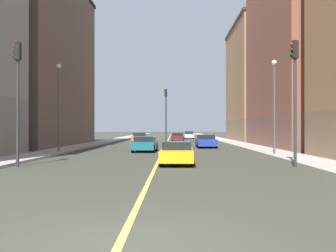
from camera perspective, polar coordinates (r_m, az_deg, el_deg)
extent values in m
plane|color=#35372D|center=(6.81, -7.28, -17.17)|extent=(400.00, 400.00, 0.00)
cube|color=#9E9B93|center=(56.04, 8.94, -2.27)|extent=(2.63, 168.00, 0.15)
cube|color=#9E9B93|center=(56.33, -9.12, -2.26)|extent=(2.63, 168.00, 0.15)
cube|color=#E5D14C|center=(55.49, -0.11, -2.36)|extent=(0.16, 154.00, 0.01)
cube|color=brown|center=(41.78, 20.36, -0.74)|extent=(9.50, 18.69, 3.31)
cube|color=#93513D|center=(42.86, 20.34, 12.60)|extent=(9.50, 18.69, 16.47)
cube|color=#8F6B4F|center=(60.56, 14.17, -0.67)|extent=(9.50, 17.59, 3.20)
cube|color=#A8754C|center=(61.13, 14.16, 7.52)|extent=(9.50, 17.59, 14.23)
cube|color=#4B3422|center=(62.55, 14.15, 14.17)|extent=(9.80, 17.89, 0.40)
cube|color=brown|center=(45.07, -19.68, -0.65)|extent=(9.50, 22.27, 3.41)
cube|color=brown|center=(45.98, -19.65, 11.07)|extent=(9.50, 22.27, 15.25)
cylinder|color=#2D2D2D|center=(20.54, 18.35, 1.89)|extent=(0.16, 0.16, 5.53)
cube|color=black|center=(20.91, 18.34, 10.73)|extent=(0.28, 0.32, 0.90)
sphere|color=red|center=(20.92, 17.91, 11.48)|extent=(0.20, 0.20, 0.20)
sphere|color=#352204|center=(20.86, 17.91, 10.72)|extent=(0.20, 0.20, 0.20)
sphere|color=black|center=(20.81, 17.91, 9.97)|extent=(0.20, 0.20, 0.20)
cylinder|color=#2D2D2D|center=(21.16, -21.42, 1.78)|extent=(0.16, 0.16, 5.48)
cube|color=black|center=(21.52, -21.41, 10.30)|extent=(0.28, 0.32, 0.90)
sphere|color=red|center=(21.63, -21.80, 10.97)|extent=(0.20, 0.20, 0.20)
sphere|color=#352204|center=(21.57, -21.81, 10.24)|extent=(0.20, 0.20, 0.20)
sphere|color=black|center=(21.53, -21.81, 9.51)|extent=(0.20, 0.20, 0.20)
cylinder|color=#2D2D2D|center=(46.17, -0.29, 0.81)|extent=(0.16, 0.16, 5.79)
cube|color=black|center=(46.36, -0.29, 4.95)|extent=(0.28, 0.32, 0.90)
sphere|color=#320404|center=(46.39, -0.49, 5.28)|extent=(0.20, 0.20, 0.20)
sphere|color=#352204|center=(46.36, -0.49, 4.94)|extent=(0.20, 0.20, 0.20)
sphere|color=green|center=(46.34, -0.49, 4.59)|extent=(0.20, 0.20, 0.20)
cylinder|color=#4C4C51|center=(28.37, 15.51, 2.42)|extent=(0.14, 0.14, 6.36)
sphere|color=#EAEACC|center=(28.72, 15.50, 9.07)|extent=(0.36, 0.36, 0.36)
cylinder|color=#4C4C51|center=(31.29, -15.92, 2.35)|extent=(0.14, 0.14, 6.55)
sphere|color=#EAEACC|center=(31.63, -15.91, 8.56)|extent=(0.36, 0.36, 0.36)
cube|color=#23389E|center=(39.10, 5.67, -2.42)|extent=(1.92, 4.35, 0.66)
cube|color=black|center=(39.29, 5.64, -1.61)|extent=(1.68, 2.18, 0.44)
cylinder|color=black|center=(40.38, 4.27, -2.67)|extent=(0.22, 0.64, 0.64)
cylinder|color=black|center=(40.53, 6.71, -2.66)|extent=(0.22, 0.64, 0.64)
cylinder|color=black|center=(37.70, 4.54, -2.84)|extent=(0.22, 0.64, 0.64)
cylinder|color=black|center=(37.86, 7.16, -2.83)|extent=(0.22, 0.64, 0.64)
cube|color=#196670|center=(32.28, -3.44, -2.86)|extent=(2.02, 4.03, 0.65)
cube|color=black|center=(32.28, -3.44, -1.91)|extent=(1.71, 2.12, 0.42)
cylinder|color=black|center=(33.61, -4.62, -3.15)|extent=(0.25, 0.65, 0.64)
cylinder|color=black|center=(33.42, -1.75, -3.16)|extent=(0.25, 0.65, 0.64)
cylinder|color=black|center=(31.19, -5.25, -3.36)|extent=(0.25, 0.65, 0.64)
cylinder|color=black|center=(30.98, -2.16, -3.39)|extent=(0.25, 0.65, 0.64)
cube|color=gold|center=(21.18, 1.32, -4.28)|extent=(1.86, 4.55, 0.59)
cube|color=black|center=(21.31, 1.32, -2.89)|extent=(1.59, 2.27, 0.43)
cylinder|color=black|center=(22.62, -0.65, -4.52)|extent=(0.23, 0.64, 0.64)
cylinder|color=black|center=(22.59, 3.40, -4.52)|extent=(0.23, 0.64, 0.64)
cylinder|color=black|center=(19.83, -1.05, -5.11)|extent=(0.23, 0.64, 0.64)
cylinder|color=black|center=(19.81, 3.57, -5.11)|extent=(0.23, 0.64, 0.64)
cube|color=silver|center=(71.35, 3.14, -1.47)|extent=(1.81, 4.44, 0.67)
cube|color=black|center=(71.40, 3.14, -1.00)|extent=(1.57, 2.16, 0.50)
cylinder|color=black|center=(72.71, 2.49, -1.63)|extent=(0.23, 0.64, 0.64)
cylinder|color=black|center=(72.75, 3.74, -1.63)|extent=(0.23, 0.64, 0.64)
cylinder|color=black|center=(69.97, 2.52, -1.68)|extent=(0.23, 0.64, 0.64)
cylinder|color=black|center=(70.02, 3.82, -1.68)|extent=(0.23, 0.64, 0.64)
cube|color=maroon|center=(59.71, 1.46, -1.73)|extent=(2.02, 4.41, 0.59)
cube|color=black|center=(59.59, 1.46, -1.25)|extent=(1.71, 1.93, 0.43)
cylinder|color=black|center=(61.09, 0.68, -1.88)|extent=(0.24, 0.65, 0.64)
cylinder|color=black|center=(61.05, 2.29, -1.88)|extent=(0.24, 0.65, 0.64)
cylinder|color=black|center=(58.40, 0.59, -1.95)|extent=(0.24, 0.65, 0.64)
cylinder|color=black|center=(58.36, 2.27, -1.95)|extent=(0.24, 0.65, 0.64)
cube|color=orange|center=(52.97, -4.23, -1.85)|extent=(1.86, 4.17, 0.69)
cube|color=black|center=(52.99, -4.22, -1.24)|extent=(1.63, 1.91, 0.45)
cylinder|color=black|center=(54.34, -4.99, -2.07)|extent=(0.22, 0.64, 0.64)
cylinder|color=black|center=(54.19, -3.21, -2.08)|extent=(0.22, 0.64, 0.64)
cylinder|color=black|center=(51.78, -5.29, -2.16)|extent=(0.22, 0.64, 0.64)
cylinder|color=black|center=(51.62, -3.43, -2.16)|extent=(0.22, 0.64, 0.64)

